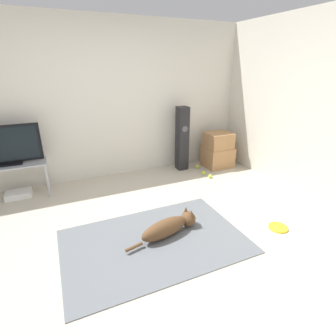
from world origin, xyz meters
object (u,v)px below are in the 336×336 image
object	(u,v)px
tv	(6,146)
floor_speaker	(182,139)
tennis_ball_near_speaker	(197,166)
frisbee	(278,227)
tennis_ball_loose_on_carpet	(210,176)
game_console	(19,194)
dog	(170,226)
tv_stand	(12,169)
tennis_ball_by_boxes	(204,173)
cardboard_box_lower	(217,157)
cardboard_box_upper	(219,140)

from	to	relation	value
tv	floor_speaker	bearing A→B (deg)	0.25
tennis_ball_near_speaker	frisbee	bearing A→B (deg)	-92.81
tv	tennis_ball_loose_on_carpet	bearing A→B (deg)	-11.25
floor_speaker	game_console	xyz separation A→B (m)	(-2.74, -0.02, -0.54)
dog	tennis_ball_loose_on_carpet	size ratio (longest dim) A/B	14.07
frisbee	tv_stand	bearing A→B (deg)	142.86
tv	game_console	xyz separation A→B (m)	(0.01, -0.01, -0.75)
tennis_ball_near_speaker	tennis_ball_by_boxes	bearing A→B (deg)	-99.27
tv_stand	game_console	size ratio (longest dim) A/B	2.64
game_console	frisbee	bearing A→B (deg)	-37.14
frisbee	tennis_ball_near_speaker	xyz separation A→B (m)	(0.10, 2.12, 0.02)
dog	tennis_ball_by_boxes	distance (m)	1.90
frisbee	game_console	xyz separation A→B (m)	(-2.91, 2.21, 0.03)
frisbee	tennis_ball_loose_on_carpet	world-z (taller)	tennis_ball_loose_on_carpet
tennis_ball_loose_on_carpet	cardboard_box_lower	bearing A→B (deg)	45.49
cardboard_box_upper	tennis_ball_loose_on_carpet	size ratio (longest dim) A/B	6.99
cardboard_box_upper	game_console	xyz separation A→B (m)	(-3.42, 0.15, -0.48)
floor_speaker	tv_stand	world-z (taller)	floor_speaker
dog	tv_stand	size ratio (longest dim) A/B	0.99
frisbee	dog	bearing A→B (deg)	161.40
frisbee	tennis_ball_loose_on_carpet	bearing A→B (deg)	87.26
dog	cardboard_box_lower	world-z (taller)	cardboard_box_lower
frisbee	game_console	bearing A→B (deg)	142.86
floor_speaker	tennis_ball_by_boxes	distance (m)	0.73
frisbee	cardboard_box_upper	world-z (taller)	cardboard_box_upper
cardboard_box_upper	floor_speaker	xyz separation A→B (m)	(-0.68, 0.17, 0.06)
dog	tv	xyz separation A→B (m)	(-1.68, 1.80, 0.68)
tv	game_console	size ratio (longest dim) A/B	2.51
tv_stand	tv	world-z (taller)	tv
dog	frisbee	world-z (taller)	dog
tennis_ball_loose_on_carpet	tv_stand	bearing A→B (deg)	168.80
frisbee	tennis_ball_by_boxes	size ratio (longest dim) A/B	3.41
cardboard_box_lower	cardboard_box_upper	xyz separation A→B (m)	(-0.01, -0.01, 0.33)
cardboard_box_lower	tv_stand	world-z (taller)	tv_stand
tv	tennis_ball_near_speaker	bearing A→B (deg)	-1.86
tennis_ball_loose_on_carpet	game_console	bearing A→B (deg)	168.93
dog	game_console	bearing A→B (deg)	133.01
tennis_ball_loose_on_carpet	game_console	size ratio (longest dim) A/B	0.19
cardboard_box_upper	cardboard_box_lower	bearing A→B (deg)	40.54
tennis_ball_by_boxes	game_console	xyz separation A→B (m)	(-2.96, 0.40, 0.01)
dog	tennis_ball_loose_on_carpet	world-z (taller)	dog
cardboard_box_upper	tv	xyz separation A→B (m)	(-3.43, 0.16, 0.27)
cardboard_box_lower	cardboard_box_upper	bearing A→B (deg)	-139.46
cardboard_box_lower	cardboard_box_upper	world-z (taller)	cardboard_box_upper
frisbee	game_console	world-z (taller)	game_console
dog	tennis_ball_by_boxes	size ratio (longest dim) A/B	14.07
tv_stand	cardboard_box_lower	bearing A→B (deg)	-2.49
cardboard_box_lower	dog	bearing A→B (deg)	-136.93
cardboard_box_lower	tennis_ball_near_speaker	bearing A→B (deg)	172.49
cardboard_box_upper	tv_stand	xyz separation A→B (m)	(-3.43, 0.16, -0.07)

